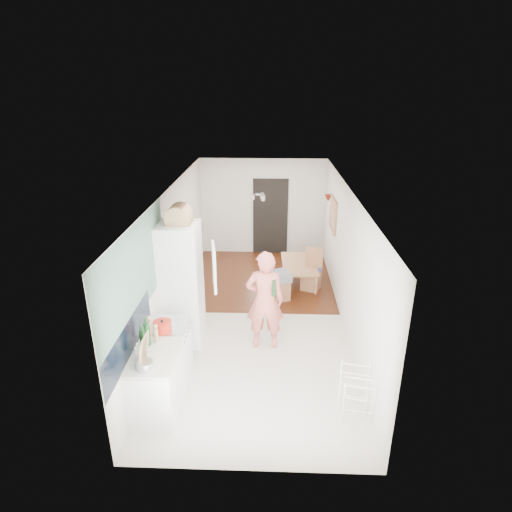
# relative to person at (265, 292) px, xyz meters

# --- Properties ---
(room_shell) EXTENTS (3.20, 7.00, 2.50)m
(room_shell) POSITION_rel_person_xyz_m (-0.14, 0.90, 0.22)
(room_shell) COLOR silver
(room_shell) RESTS_ON ground
(floor) EXTENTS (3.20, 7.00, 0.01)m
(floor) POSITION_rel_person_xyz_m (-0.14, 0.90, -1.03)
(floor) COLOR beige
(floor) RESTS_ON ground
(wood_floor_overlay) EXTENTS (3.20, 3.30, 0.01)m
(wood_floor_overlay) POSITION_rel_person_xyz_m (-0.14, 2.75, -1.03)
(wood_floor_overlay) COLOR #4F1B0D
(wood_floor_overlay) RESTS_ON room_shell
(sage_wall_panel) EXTENTS (0.02, 3.00, 1.30)m
(sage_wall_panel) POSITION_rel_person_xyz_m (-1.73, -1.10, 0.82)
(sage_wall_panel) COLOR slate
(sage_wall_panel) RESTS_ON room_shell
(tile_splashback) EXTENTS (0.02, 1.90, 0.50)m
(tile_splashback) POSITION_rel_person_xyz_m (-1.72, -1.65, 0.12)
(tile_splashback) COLOR black
(tile_splashback) RESTS_ON room_shell
(doorway_recess) EXTENTS (0.90, 0.04, 2.00)m
(doorway_recess) POSITION_rel_person_xyz_m (0.06, 4.38, -0.03)
(doorway_recess) COLOR black
(doorway_recess) RESTS_ON room_shell
(base_cabinet) EXTENTS (0.60, 0.90, 0.86)m
(base_cabinet) POSITION_rel_person_xyz_m (-1.44, -1.65, -0.60)
(base_cabinet) COLOR white
(base_cabinet) RESTS_ON room_shell
(worktop) EXTENTS (0.62, 0.92, 0.06)m
(worktop) POSITION_rel_person_xyz_m (-1.44, -1.65, -0.14)
(worktop) COLOR beige
(worktop) RESTS_ON room_shell
(range_cooker) EXTENTS (0.60, 0.60, 0.88)m
(range_cooker) POSITION_rel_person_xyz_m (-1.44, -0.90, -0.59)
(range_cooker) COLOR white
(range_cooker) RESTS_ON room_shell
(cooker_top) EXTENTS (0.60, 0.60, 0.04)m
(cooker_top) POSITION_rel_person_xyz_m (-1.44, -0.90, -0.13)
(cooker_top) COLOR silver
(cooker_top) RESTS_ON room_shell
(fridge_housing) EXTENTS (0.66, 0.66, 2.15)m
(fridge_housing) POSITION_rel_person_xyz_m (-1.41, 0.12, 0.04)
(fridge_housing) COLOR white
(fridge_housing) RESTS_ON room_shell
(fridge_door) EXTENTS (0.14, 0.56, 0.70)m
(fridge_door) POSITION_rel_person_xyz_m (-0.80, -0.18, 0.52)
(fridge_door) COLOR white
(fridge_door) RESTS_ON room_shell
(fridge_interior) EXTENTS (0.02, 0.52, 0.66)m
(fridge_interior) POSITION_rel_person_xyz_m (-1.10, 0.12, 0.52)
(fridge_interior) COLOR white
(fridge_interior) RESTS_ON room_shell
(pinboard) EXTENTS (0.03, 0.90, 0.70)m
(pinboard) POSITION_rel_person_xyz_m (1.44, 2.80, 0.52)
(pinboard) COLOR tan
(pinboard) RESTS_ON room_shell
(pinboard_frame) EXTENTS (0.00, 0.94, 0.74)m
(pinboard_frame) POSITION_rel_person_xyz_m (1.43, 2.80, 0.52)
(pinboard_frame) COLOR #AF7E4C
(pinboard_frame) RESTS_ON room_shell
(wall_sconce) EXTENTS (0.18, 0.18, 0.16)m
(wall_sconce) POSITION_rel_person_xyz_m (1.40, 3.45, 0.72)
(wall_sconce) COLOR maroon
(wall_sconce) RESTS_ON room_shell
(person) EXTENTS (0.76, 0.51, 2.06)m
(person) POSITION_rel_person_xyz_m (0.00, 0.00, 0.00)
(person) COLOR #DB6B5E
(person) RESTS_ON floor
(dining_table) EXTENTS (0.68, 1.18, 0.41)m
(dining_table) POSITION_rel_person_xyz_m (0.76, 2.55, -0.83)
(dining_table) COLOR #AF7E4C
(dining_table) RESTS_ON floor
(dining_chair) EXTENTS (0.49, 0.49, 0.91)m
(dining_chair) POSITION_rel_person_xyz_m (0.98, 2.22, -0.58)
(dining_chair) COLOR #AF7E4C
(dining_chair) RESTS_ON floor
(stool) EXTENTS (0.44, 0.44, 0.44)m
(stool) POSITION_rel_person_xyz_m (0.30, 1.72, -0.81)
(stool) COLOR #AF7E4C
(stool) RESTS_ON floor
(grey_drape) EXTENTS (0.52, 0.52, 0.18)m
(grey_drape) POSITION_rel_person_xyz_m (0.28, 1.72, -0.50)
(grey_drape) COLOR gray
(grey_drape) RESTS_ON stool
(drying_rack) EXTENTS (0.46, 0.43, 0.77)m
(drying_rack) POSITION_rel_person_xyz_m (1.24, -1.69, -0.65)
(drying_rack) COLOR white
(drying_rack) RESTS_ON floor
(bread_bin) EXTENTS (0.47, 0.45, 0.22)m
(bread_bin) POSITION_rel_person_xyz_m (-1.38, 0.17, 1.23)
(bread_bin) COLOR tan
(bread_bin) RESTS_ON fridge_housing
(red_casserole) EXTENTS (0.32, 0.32, 0.15)m
(red_casserole) POSITION_rel_person_xyz_m (-1.44, -1.08, -0.03)
(red_casserole) COLOR red
(red_casserole) RESTS_ON cooker_top
(steel_pan) EXTENTS (0.25, 0.25, 0.10)m
(steel_pan) POSITION_rel_person_xyz_m (-1.46, -1.94, -0.06)
(steel_pan) COLOR silver
(steel_pan) RESTS_ON worktop
(held_bottle) EXTENTS (0.06, 0.06, 0.27)m
(held_bottle) POSITION_rel_person_xyz_m (0.15, -0.11, 0.13)
(held_bottle) COLOR #19401D
(held_bottle) RESTS_ON person
(bottle_a) EXTENTS (0.09, 0.09, 0.33)m
(bottle_a) POSITION_rel_person_xyz_m (-1.56, -1.42, 0.05)
(bottle_a) COLOR #19401D
(bottle_a) RESTS_ON worktop
(bottle_b) EXTENTS (0.07, 0.07, 0.31)m
(bottle_b) POSITION_rel_person_xyz_m (-1.59, -1.54, 0.04)
(bottle_b) COLOR #19401D
(bottle_b) RESTS_ON worktop
(bottle_c) EXTENTS (0.10, 0.10, 0.23)m
(bottle_c) POSITION_rel_person_xyz_m (-1.56, -1.83, 0.00)
(bottle_c) COLOR silver
(bottle_c) RESTS_ON worktop
(pepper_mill_front) EXTENTS (0.07, 0.07, 0.21)m
(pepper_mill_front) POSITION_rel_person_xyz_m (-1.46, -1.34, -0.00)
(pepper_mill_front) COLOR tan
(pepper_mill_front) RESTS_ON worktop
(pepper_mill_back) EXTENTS (0.08, 0.08, 0.24)m
(pepper_mill_back) POSITION_rel_person_xyz_m (-1.59, -1.19, 0.01)
(pepper_mill_back) COLOR tan
(pepper_mill_back) RESTS_ON worktop
(chopping_boards) EXTENTS (0.07, 0.27, 0.36)m
(chopping_boards) POSITION_rel_person_xyz_m (-1.50, -1.81, 0.07)
(chopping_boards) COLOR tan
(chopping_boards) RESTS_ON worktop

